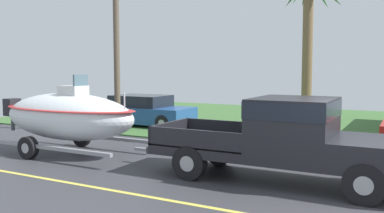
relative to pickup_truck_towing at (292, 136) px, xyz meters
The scene contains 5 objects.
pickup_truck_towing is the anchor object (origin of this frame).
boat_on_trailer 6.79m from the pickup_truck_towing, behind, with size 6.02×2.39×2.39m.
parked_sedan_far 10.20m from the pickup_truck_towing, 143.59° to the left, with size 4.31×1.95×1.38m.
palm_tree_near_left 10.10m from the pickup_truck_towing, 100.35° to the left, with size 2.90×2.96×6.90m.
utility_pole 9.42m from the pickup_truck_towing, 153.62° to the left, with size 0.24×1.80×7.34m.
Camera 1 is at (0.71, -8.52, 2.58)m, focal length 38.63 mm.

